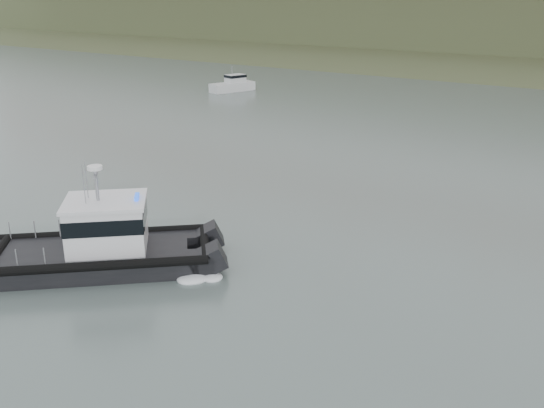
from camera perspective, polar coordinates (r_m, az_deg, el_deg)
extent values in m
plane|color=#46544F|center=(27.26, -8.84, -8.38)|extent=(400.00, 400.00, 0.00)
cube|color=black|center=(31.56, -15.61, -4.07)|extent=(8.88, 8.26, 1.18)
cube|color=black|center=(29.15, -16.21, -6.13)|extent=(8.88, 8.26, 1.18)
cube|color=black|center=(30.24, -16.91, -4.27)|extent=(9.58, 9.23, 0.25)
cube|color=silver|center=(29.62, -15.26, -1.98)|extent=(4.62, 4.58, 2.27)
cube|color=black|center=(29.48, -15.33, -1.25)|extent=(4.70, 4.66, 0.74)
cube|color=silver|center=(29.22, -15.47, 0.23)|extent=(4.89, 4.86, 0.16)
cylinder|color=gray|center=(29.01, -16.19, 1.71)|extent=(0.16, 0.16, 1.77)
cylinder|color=white|center=(28.78, -16.34, 3.30)|extent=(0.69, 0.69, 0.18)
cube|color=silver|center=(81.81, -3.76, 10.91)|extent=(3.78, 6.47, 1.23)
cube|color=silver|center=(81.95, -3.48, 11.65)|extent=(2.29, 2.83, 1.23)
cube|color=black|center=(81.90, -3.48, 11.93)|extent=(2.36, 2.90, 0.36)
cylinder|color=gray|center=(81.52, -3.79, 12.40)|extent=(0.08, 0.08, 1.23)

